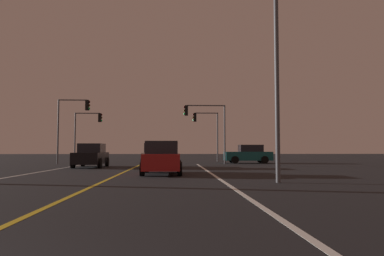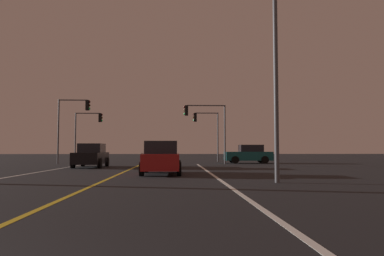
{
  "view_description": "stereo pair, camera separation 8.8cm",
  "coord_description": "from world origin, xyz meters",
  "px_view_note": "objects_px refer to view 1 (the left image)",
  "views": [
    {
      "loc": [
        2.84,
        -2.21,
        1.29
      ],
      "look_at": [
        4.17,
        25.95,
        2.91
      ],
      "focal_mm": 34.65,
      "sensor_mm": 36.0,
      "label": 1
    },
    {
      "loc": [
        2.93,
        -2.21,
        1.29
      ],
      "look_at": [
        4.17,
        25.95,
        2.91
      ],
      "focal_mm": 34.65,
      "sensor_mm": 36.0,
      "label": 2
    }
  ],
  "objects_px": {
    "car_ahead_far": "(157,156)",
    "car_crossing_side": "(249,154)",
    "car_oncoming": "(91,156)",
    "traffic_light_far_right": "(205,125)",
    "traffic_light_near_right": "(204,120)",
    "street_lamp_right_near": "(265,40)",
    "traffic_light_near_left": "(73,116)",
    "car_lead_same_lane": "(162,158)",
    "traffic_light_far_left": "(88,125)"
  },
  "relations": [
    {
      "from": "car_oncoming",
      "to": "street_lamp_right_near",
      "type": "height_order",
      "value": "street_lamp_right_near"
    },
    {
      "from": "traffic_light_near_left",
      "to": "traffic_light_far_right",
      "type": "distance_m",
      "value": 13.25
    },
    {
      "from": "traffic_light_near_right",
      "to": "car_oncoming",
      "type": "bearing_deg",
      "value": 33.52
    },
    {
      "from": "traffic_light_near_left",
      "to": "traffic_light_near_right",
      "type": "bearing_deg",
      "value": 0.0
    },
    {
      "from": "car_ahead_far",
      "to": "street_lamp_right_near",
      "type": "xyz_separation_m",
      "value": [
        4.79,
        -11.9,
        4.74
      ]
    },
    {
      "from": "car_crossing_side",
      "to": "street_lamp_right_near",
      "type": "height_order",
      "value": "street_lamp_right_near"
    },
    {
      "from": "car_lead_same_lane",
      "to": "traffic_light_near_left",
      "type": "relative_size",
      "value": 0.76
    },
    {
      "from": "traffic_light_far_right",
      "to": "traffic_light_far_left",
      "type": "relative_size",
      "value": 1.01
    },
    {
      "from": "street_lamp_right_near",
      "to": "car_crossing_side",
      "type": "bearing_deg",
      "value": -99.42
    },
    {
      "from": "car_crossing_side",
      "to": "traffic_light_near_right",
      "type": "xyz_separation_m",
      "value": [
        -4.21,
        -1.43,
        3.1
      ]
    },
    {
      "from": "street_lamp_right_near",
      "to": "car_ahead_far",
      "type": "bearing_deg",
      "value": -68.07
    },
    {
      "from": "car_lead_same_lane",
      "to": "traffic_light_far_right",
      "type": "relative_size",
      "value": 0.84
    },
    {
      "from": "traffic_light_near_right",
      "to": "traffic_light_near_left",
      "type": "xyz_separation_m",
      "value": [
        -11.5,
        0.0,
        0.24
      ]
    },
    {
      "from": "car_lead_same_lane",
      "to": "traffic_light_far_left",
      "type": "distance_m",
      "value": 20.76
    },
    {
      "from": "car_ahead_far",
      "to": "car_lead_same_lane",
      "type": "bearing_deg",
      "value": -175.09
    },
    {
      "from": "car_crossing_side",
      "to": "traffic_light_far_right",
      "type": "relative_size",
      "value": 0.84
    },
    {
      "from": "traffic_light_near_left",
      "to": "car_crossing_side",
      "type": "bearing_deg",
      "value": 5.19
    },
    {
      "from": "car_crossing_side",
      "to": "street_lamp_right_near",
      "type": "xyz_separation_m",
      "value": [
        -3.3,
        -19.88,
        4.74
      ]
    },
    {
      "from": "traffic_light_far_left",
      "to": "traffic_light_near_right",
      "type": "bearing_deg",
      "value": -25.7
    },
    {
      "from": "traffic_light_near_right",
      "to": "street_lamp_right_near",
      "type": "bearing_deg",
      "value": 92.84
    },
    {
      "from": "car_lead_same_lane",
      "to": "traffic_light_far_left",
      "type": "bearing_deg",
      "value": 23.33
    },
    {
      "from": "car_ahead_far",
      "to": "traffic_light_near_right",
      "type": "height_order",
      "value": "traffic_light_near_right"
    },
    {
      "from": "car_crossing_side",
      "to": "car_oncoming",
      "type": "distance_m",
      "value": 14.68
    },
    {
      "from": "traffic_light_far_left",
      "to": "street_lamp_right_near",
      "type": "relative_size",
      "value": 0.56
    },
    {
      "from": "car_oncoming",
      "to": "street_lamp_right_near",
      "type": "distance_m",
      "value": 16.61
    },
    {
      "from": "traffic_light_near_right",
      "to": "traffic_light_near_left",
      "type": "relative_size",
      "value": 0.93
    },
    {
      "from": "car_oncoming",
      "to": "car_lead_same_lane",
      "type": "bearing_deg",
      "value": 34.79
    },
    {
      "from": "car_crossing_side",
      "to": "car_oncoming",
      "type": "height_order",
      "value": "same"
    },
    {
      "from": "traffic_light_near_left",
      "to": "street_lamp_right_near",
      "type": "bearing_deg",
      "value": -56.07
    },
    {
      "from": "traffic_light_near_right",
      "to": "traffic_light_far_right",
      "type": "distance_m",
      "value": 5.53
    },
    {
      "from": "traffic_light_far_right",
      "to": "street_lamp_right_near",
      "type": "distance_m",
      "value": 24.02
    },
    {
      "from": "street_lamp_right_near",
      "to": "traffic_light_far_right",
      "type": "bearing_deg",
      "value": -89.11
    },
    {
      "from": "car_crossing_side",
      "to": "traffic_light_far_right",
      "type": "xyz_separation_m",
      "value": [
        -3.67,
        4.07,
        2.96
      ]
    },
    {
      "from": "car_oncoming",
      "to": "traffic_light_near_left",
      "type": "relative_size",
      "value": 0.76
    },
    {
      "from": "traffic_light_near_right",
      "to": "car_ahead_far",
      "type": "bearing_deg",
      "value": 59.38
    },
    {
      "from": "car_ahead_far",
      "to": "car_crossing_side",
      "type": "xyz_separation_m",
      "value": [
        8.09,
        7.98,
        0.0
      ]
    },
    {
      "from": "car_crossing_side",
      "to": "car_oncoming",
      "type": "xyz_separation_m",
      "value": [
        -12.83,
        -7.13,
        0.0
      ]
    },
    {
      "from": "traffic_light_near_right",
      "to": "traffic_light_far_left",
      "type": "distance_m",
      "value": 12.69
    },
    {
      "from": "car_lead_same_lane",
      "to": "car_ahead_far",
      "type": "bearing_deg",
      "value": 4.91
    },
    {
      "from": "car_oncoming",
      "to": "street_lamp_right_near",
      "type": "xyz_separation_m",
      "value": [
        9.53,
        -12.74,
        4.74
      ]
    },
    {
      "from": "car_ahead_far",
      "to": "car_oncoming",
      "type": "distance_m",
      "value": 4.81
    },
    {
      "from": "traffic_light_far_left",
      "to": "traffic_light_near_left",
      "type": "bearing_deg",
      "value": -90.71
    },
    {
      "from": "car_lead_same_lane",
      "to": "traffic_light_far_right",
      "type": "distance_m",
      "value": 19.48
    },
    {
      "from": "car_ahead_far",
      "to": "car_oncoming",
      "type": "bearing_deg",
      "value": 79.92
    },
    {
      "from": "traffic_light_near_left",
      "to": "car_ahead_far",
      "type": "bearing_deg",
      "value": -40.67
    },
    {
      "from": "traffic_light_far_right",
      "to": "street_lamp_right_near",
      "type": "xyz_separation_m",
      "value": [
        0.37,
        -23.95,
        1.79
      ]
    },
    {
      "from": "car_ahead_far",
      "to": "traffic_light_near_left",
      "type": "relative_size",
      "value": 0.76
    },
    {
      "from": "car_crossing_side",
      "to": "car_oncoming",
      "type": "relative_size",
      "value": 1.0
    },
    {
      "from": "car_lead_same_lane",
      "to": "street_lamp_right_near",
      "type": "height_order",
      "value": "street_lamp_right_near"
    },
    {
      "from": "car_lead_same_lane",
      "to": "traffic_light_near_left",
      "type": "xyz_separation_m",
      "value": [
        -8.21,
        13.37,
        3.34
      ]
    }
  ]
}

